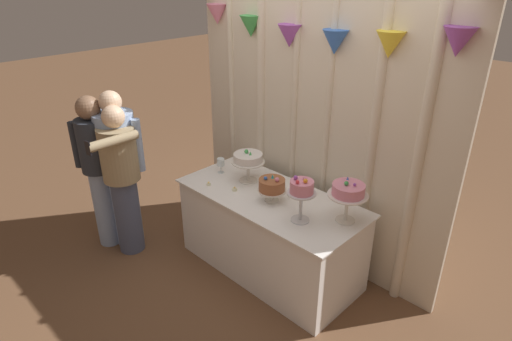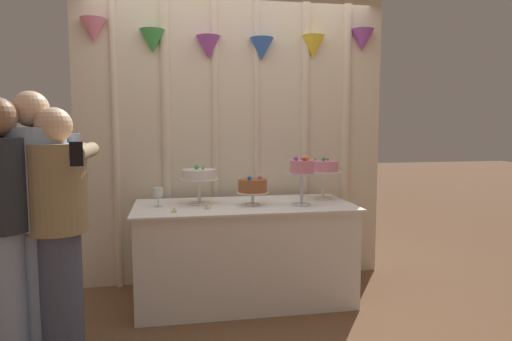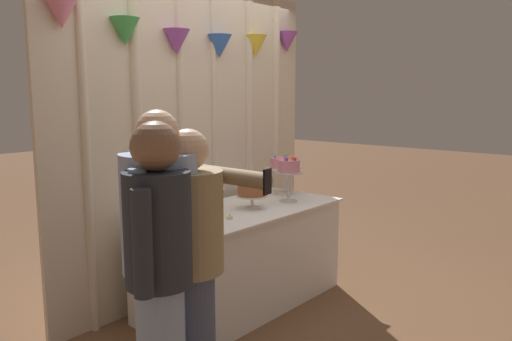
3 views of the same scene
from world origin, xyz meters
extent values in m
plane|color=brown|center=(0.00, 0.00, 0.00)|extent=(24.00, 24.00, 0.00)
cube|color=beige|center=(0.00, 0.63, 1.29)|extent=(2.74, 0.04, 2.58)
cylinder|color=beige|center=(-1.03, 0.60, 1.29)|extent=(0.06, 0.06, 2.58)
cylinder|color=beige|center=(-0.60, 0.60, 1.29)|extent=(0.09, 0.09, 2.58)
cylinder|color=beige|center=(-0.18, 0.60, 1.29)|extent=(0.06, 0.06, 2.58)
cylinder|color=beige|center=(0.19, 0.60, 1.29)|extent=(0.05, 0.05, 2.58)
cylinder|color=beige|center=(0.64, 0.60, 1.29)|extent=(0.08, 0.08, 2.58)
cylinder|color=beige|center=(1.04, 0.60, 1.29)|extent=(0.09, 0.09, 2.58)
cone|color=pink|center=(-1.17, 0.57, 2.18)|extent=(0.21, 0.21, 0.19)
cone|color=green|center=(-0.70, 0.57, 2.11)|extent=(0.21, 0.21, 0.19)
cone|color=purple|center=(-0.23, 0.57, 2.07)|extent=(0.21, 0.21, 0.19)
cone|color=blue|center=(0.23, 0.57, 2.07)|extent=(0.21, 0.21, 0.19)
cone|color=yellow|center=(0.70, 0.57, 2.11)|extent=(0.21, 0.21, 0.19)
cone|color=purple|center=(1.17, 0.57, 2.18)|extent=(0.21, 0.21, 0.19)
cube|color=white|center=(0.00, 0.10, 0.38)|extent=(1.67, 0.75, 0.77)
cube|color=white|center=(0.00, 0.10, 0.78)|extent=(1.72, 0.80, 0.01)
cylinder|color=silver|center=(-0.35, 0.17, 0.79)|extent=(0.17, 0.17, 0.01)
cylinder|color=silver|center=(-0.35, 0.17, 0.89)|extent=(0.03, 0.03, 0.18)
cylinder|color=silver|center=(-0.35, 0.17, 0.98)|extent=(0.31, 0.31, 0.01)
cylinder|color=white|center=(-0.35, 0.17, 1.03)|extent=(0.27, 0.27, 0.07)
cone|color=green|center=(-0.32, 0.17, 1.08)|extent=(0.02, 0.02, 0.03)
sphere|color=green|center=(-0.37, 0.17, 1.08)|extent=(0.04, 0.04, 0.04)
cylinder|color=silver|center=(0.06, 0.05, 0.79)|extent=(0.12, 0.12, 0.01)
cylinder|color=silver|center=(0.06, 0.05, 0.84)|extent=(0.03, 0.03, 0.08)
cylinder|color=silver|center=(0.06, 0.05, 0.88)|extent=(0.25, 0.25, 0.01)
cylinder|color=#995633|center=(0.06, 0.05, 0.94)|extent=(0.23, 0.23, 0.10)
sphere|color=pink|center=(0.12, 0.05, 1.01)|extent=(0.04, 0.04, 0.04)
cone|color=#2DB2B7|center=(0.05, 0.07, 1.01)|extent=(0.03, 0.03, 0.04)
sphere|color=blue|center=(0.03, 0.01, 1.00)|extent=(0.03, 0.03, 0.03)
cylinder|color=silver|center=(0.44, -0.02, 0.79)|extent=(0.15, 0.15, 0.01)
cylinder|color=silver|center=(0.44, -0.02, 0.91)|extent=(0.03, 0.03, 0.23)
cylinder|color=silver|center=(0.44, -0.02, 1.03)|extent=(0.23, 0.23, 0.01)
cylinder|color=pink|center=(0.44, -0.02, 1.09)|extent=(0.18, 0.18, 0.10)
sphere|color=orange|center=(0.48, -0.03, 1.16)|extent=(0.04, 0.04, 0.04)
sphere|color=pink|center=(0.44, 0.00, 1.15)|extent=(0.03, 0.03, 0.03)
sphere|color=purple|center=(0.38, -0.04, 1.15)|extent=(0.03, 0.03, 0.03)
sphere|color=#DB333D|center=(0.44, -0.08, 1.15)|extent=(0.03, 0.03, 0.03)
cylinder|color=silver|center=(0.70, 0.22, 0.79)|extent=(0.16, 0.16, 0.01)
cylinder|color=silver|center=(0.70, 0.22, 0.90)|extent=(0.03, 0.03, 0.22)
cylinder|color=silver|center=(0.70, 0.22, 1.02)|extent=(0.32, 0.32, 0.01)
cylinder|color=pink|center=(0.70, 0.22, 1.07)|extent=(0.25, 0.25, 0.09)
sphere|color=purple|center=(0.74, 0.23, 1.12)|extent=(0.02, 0.02, 0.02)
cone|color=blue|center=(0.64, 0.29, 1.12)|extent=(0.02, 0.02, 0.03)
sphere|color=green|center=(0.69, 0.20, 1.13)|extent=(0.03, 0.03, 0.03)
cylinder|color=silver|center=(-0.67, 0.11, 0.79)|extent=(0.06, 0.06, 0.00)
cylinder|color=silver|center=(-0.67, 0.11, 0.82)|extent=(0.01, 0.01, 0.07)
cylinder|color=silver|center=(-0.67, 0.11, 0.90)|extent=(0.07, 0.07, 0.07)
cylinder|color=beige|center=(-0.55, -0.15, 0.79)|extent=(0.04, 0.04, 0.02)
sphere|color=#F9CC4C|center=(-0.55, -0.15, 0.81)|extent=(0.01, 0.01, 0.01)
cylinder|color=beige|center=(-0.30, -0.05, 0.79)|extent=(0.05, 0.05, 0.02)
sphere|color=#F9CC4C|center=(-0.30, -0.05, 0.82)|extent=(0.01, 0.01, 0.01)
cylinder|color=#93ADD6|center=(-1.35, -0.59, 0.41)|extent=(0.37, 0.37, 0.82)
cylinder|color=#93ADD6|center=(-1.35, -0.59, 1.11)|extent=(0.51, 0.51, 0.58)
sphere|color=beige|center=(-1.35, -0.59, 1.50)|extent=(0.21, 0.21, 0.21)
cylinder|color=#93ADD6|center=(-1.55, -0.70, 1.10)|extent=(0.08, 0.08, 0.51)
cylinder|color=#93ADD6|center=(-1.15, -0.48, 1.10)|extent=(0.08, 0.08, 0.51)
cylinder|color=#4C5675|center=(-1.21, -0.65, 0.40)|extent=(0.33, 0.33, 0.79)
cylinder|color=#9E8966|center=(-1.21, -0.65, 1.05)|extent=(0.46, 0.46, 0.51)
sphere|color=beige|center=(-1.21, -0.65, 1.41)|extent=(0.21, 0.21, 0.21)
cylinder|color=#9E8966|center=(-1.40, -0.75, 1.04)|extent=(0.08, 0.08, 0.45)
cylinder|color=#9E8966|center=(-1.03, -0.77, 1.27)|extent=(0.08, 0.45, 0.08)
cube|color=black|center=(-1.03, -1.00, 1.27)|extent=(0.06, 0.02, 0.12)
cylinder|color=#93ADD6|center=(-1.48, -0.74, 0.41)|extent=(0.30, 0.30, 0.83)
cylinder|color=#282D38|center=(-1.48, -0.74, 1.09)|extent=(0.42, 0.42, 0.52)
sphere|color=#846047|center=(-1.48, -0.74, 1.46)|extent=(0.22, 0.22, 0.22)
cube|color=#232328|center=(-1.48, -0.88, 1.11)|extent=(0.03, 0.03, 0.33)
cylinder|color=#282D38|center=(-1.64, -0.85, 1.08)|extent=(0.08, 0.08, 0.45)
cylinder|color=#282D38|center=(-1.32, -0.64, 1.08)|extent=(0.08, 0.08, 0.45)
camera|label=1|loc=(2.22, -2.34, 2.64)|focal=30.12mm
camera|label=2|loc=(-0.55, -3.38, 1.42)|focal=31.52mm
camera|label=3|loc=(-2.82, -2.47, 1.68)|focal=34.92mm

